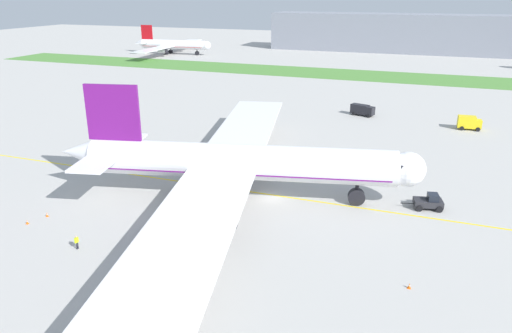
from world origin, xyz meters
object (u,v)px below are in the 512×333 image
(traffic_cone_near_nose, at_px, (409,286))
(traffic_cone_port_wing, at_px, (47,215))
(ground_crew_wingwalker_starboard, at_px, (77,241))
(ground_crew_marshaller_front, at_px, (207,190))
(parked_airliner_far_left, at_px, (172,45))
(airliner_foreground, at_px, (235,163))
(traffic_cone_starboard_wing, at_px, (27,222))
(ground_crew_wingwalker_port, at_px, (160,285))
(service_truck_fuel_bowser, at_px, (469,122))
(pushback_tug, at_px, (429,202))
(service_truck_baggage_loader, at_px, (363,110))

(traffic_cone_near_nose, relative_size, traffic_cone_port_wing, 1.00)
(ground_crew_wingwalker_starboard, distance_m, traffic_cone_port_wing, 11.26)
(ground_crew_marshaller_front, xyz_separation_m, ground_crew_wingwalker_starboard, (-7.49, -19.26, 0.04))
(traffic_cone_port_wing, relative_size, parked_airliner_far_left, 0.01)
(airliner_foreground, xyz_separation_m, parked_airliner_far_left, (-93.96, 146.38, -1.05))
(airliner_foreground, relative_size, traffic_cone_starboard_wing, 144.17)
(ground_crew_wingwalker_port, distance_m, ground_crew_marshaller_front, 24.56)
(ground_crew_marshaller_front, xyz_separation_m, traffic_cone_near_nose, (29.66, -13.95, -0.73))
(traffic_cone_port_wing, bearing_deg, service_truck_fuel_bowser, 50.78)
(service_truck_fuel_bowser, bearing_deg, pushback_tug, -98.15)
(airliner_foreground, relative_size, ground_crew_marshaller_front, 50.28)
(traffic_cone_starboard_wing, bearing_deg, service_truck_baggage_loader, 66.81)
(service_truck_baggage_loader, bearing_deg, parked_airliner_far_left, 139.12)
(ground_crew_wingwalker_starboard, bearing_deg, traffic_cone_near_nose, 8.13)
(airliner_foreground, bearing_deg, service_truck_fuel_bowser, 57.55)
(traffic_cone_near_nose, xyz_separation_m, service_truck_fuel_bowser, (7.69, 67.18, 1.31))
(traffic_cone_port_wing, relative_size, service_truck_baggage_loader, 0.10)
(pushback_tug, bearing_deg, airliner_foreground, -167.03)
(airliner_foreground, distance_m, service_truck_baggage_loader, 57.72)
(parked_airliner_far_left, bearing_deg, service_truck_fuel_bowser, -36.50)
(ground_crew_wingwalker_port, relative_size, traffic_cone_starboard_wing, 3.01)
(ground_crew_wingwalker_port, height_order, service_truck_baggage_loader, service_truck_baggage_loader)
(ground_crew_wingwalker_starboard, xyz_separation_m, traffic_cone_near_nose, (37.15, 5.31, -0.77))
(airliner_foreground, relative_size, traffic_cone_port_wing, 144.17)
(airliner_foreground, distance_m, traffic_cone_port_wing, 26.34)
(ground_crew_wingwalker_starboard, relative_size, parked_airliner_far_left, 0.03)
(service_truck_fuel_bowser, bearing_deg, airliner_foreground, -122.45)
(traffic_cone_port_wing, height_order, parked_airliner_far_left, parked_airliner_far_left)
(airliner_foreground, xyz_separation_m, ground_crew_wingwalker_starboard, (-11.62, -20.23, -4.48))
(airliner_foreground, bearing_deg, parked_airliner_far_left, 122.70)
(service_truck_fuel_bowser, xyz_separation_m, parked_airliner_far_left, (-127.19, 94.12, 2.89))
(traffic_cone_port_wing, xyz_separation_m, traffic_cone_starboard_wing, (-0.84, -2.64, 0.00))
(airliner_foreground, relative_size, service_truck_baggage_loader, 13.83)
(traffic_cone_near_nose, bearing_deg, traffic_cone_port_wing, 179.56)
(pushback_tug, relative_size, parked_airliner_far_left, 0.09)
(traffic_cone_starboard_wing, distance_m, service_truck_fuel_bowser, 88.84)
(ground_crew_wingwalker_port, distance_m, service_truck_baggage_loader, 81.79)
(ground_crew_marshaller_front, bearing_deg, parked_airliner_far_left, 121.37)
(service_truck_baggage_loader, bearing_deg, airliner_foreground, -99.54)
(ground_crew_wingwalker_port, xyz_separation_m, traffic_cone_starboard_wing, (-24.41, 7.48, -0.78))
(airliner_foreground, bearing_deg, ground_crew_marshaller_front, -166.79)
(airliner_foreground, bearing_deg, traffic_cone_near_nose, -30.30)
(traffic_cone_port_wing, xyz_separation_m, parked_airliner_far_left, (-72.64, 160.94, 4.20))
(pushback_tug, xyz_separation_m, parked_airliner_far_left, (-120.58, 140.25, 3.48))
(airliner_foreground, height_order, ground_crew_marshaller_front, airliner_foreground)
(ground_crew_wingwalker_starboard, bearing_deg, ground_crew_wingwalker_port, -17.81)
(ground_crew_wingwalker_starboard, distance_m, service_truck_fuel_bowser, 85.24)
(ground_crew_marshaller_front, xyz_separation_m, traffic_cone_port_wing, (-17.19, -13.59, -0.73))
(airliner_foreground, relative_size, traffic_cone_near_nose, 144.17)
(traffic_cone_port_wing, relative_size, traffic_cone_starboard_wing, 1.00)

